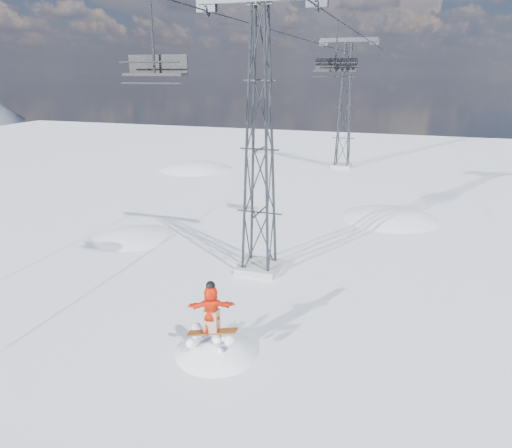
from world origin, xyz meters
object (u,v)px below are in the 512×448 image
object	(u,v)px
lift_tower_near	(259,150)
lift_tower_far	(345,108)
lift_chair_near	(156,67)
snowboarder_jump	(218,395)

from	to	relation	value
lift_tower_near	lift_tower_far	bearing A→B (deg)	90.00
lift_tower_far	lift_chair_near	size ratio (longest dim) A/B	4.27
snowboarder_jump	lift_chair_near	xyz separation A→B (m)	(-2.92, 2.34, 10.35)
lift_tower_near	lift_chair_near	world-z (taller)	lift_tower_near
lift_chair_near	lift_tower_near	bearing A→B (deg)	62.43
lift_tower_far	lift_chair_near	bearing A→B (deg)	-94.31
lift_tower_far	lift_chair_near	distance (m)	29.47
lift_tower_near	lift_tower_far	xyz separation A→B (m)	(0.00, 25.00, 0.00)
snowboarder_jump	lift_chair_near	bearing A→B (deg)	141.24
lift_tower_far	snowboarder_jump	distance (m)	32.35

